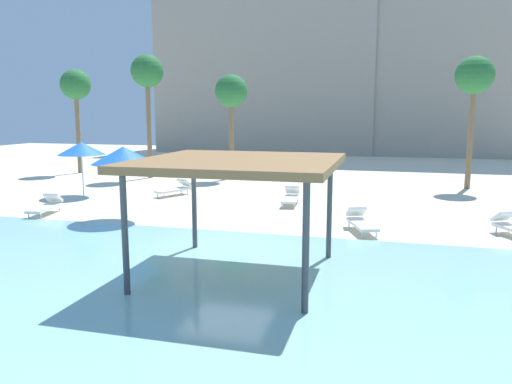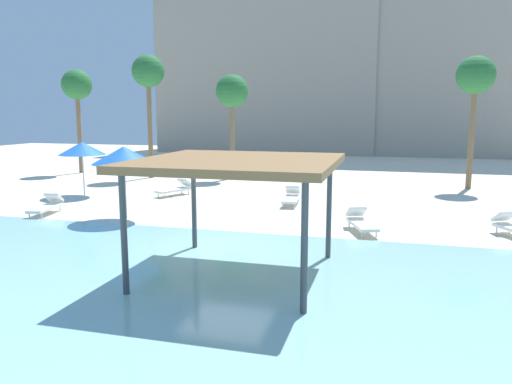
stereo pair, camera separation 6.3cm
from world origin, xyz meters
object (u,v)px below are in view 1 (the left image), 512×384
object	(u,v)px
palm_tree_1	(147,75)
palm_tree_3	(231,93)
beach_umbrella_blue_0	(81,148)
palm_tree_2	(474,79)
beach_umbrella_blue_1	(123,155)
palm_tree_0	(76,87)
lounge_chair_5	(291,197)
lounge_chair_4	(46,206)
lounge_chair_2	(176,188)
shade_pavilion	(239,166)
lounge_chair_0	(361,221)

from	to	relation	value
palm_tree_1	palm_tree_3	bearing A→B (deg)	10.40
beach_umbrella_blue_0	palm_tree_2	distance (m)	19.50
palm_tree_3	beach_umbrella_blue_1	bearing A→B (deg)	-91.11
palm_tree_0	palm_tree_1	xyz separation A→B (m)	(5.54, -0.97, 0.61)
beach_umbrella_blue_0	lounge_chair_5	world-z (taller)	beach_umbrella_blue_0
lounge_chair_4	palm_tree_2	xyz separation A→B (m)	(16.72, 11.19, 5.23)
lounge_chair_2	palm_tree_1	size ratio (longest dim) A/B	0.27
beach_umbrella_blue_0	lounge_chair_5	size ratio (longest dim) A/B	1.31
lounge_chair_5	palm_tree_0	world-z (taller)	palm_tree_0
lounge_chair_4	lounge_chair_5	xyz separation A→B (m)	(8.77, 4.44, 0.00)
beach_umbrella_blue_0	beach_umbrella_blue_1	distance (m)	6.29
lounge_chair_4	lounge_chair_5	size ratio (longest dim) A/B	1.02
shade_pavilion	lounge_chair_2	xyz separation A→B (m)	(-6.32, 10.33, -2.33)
shade_pavilion	beach_umbrella_blue_0	size ratio (longest dim) A/B	1.79
lounge_chair_0	lounge_chair_2	bearing A→B (deg)	-139.22
beach_umbrella_blue_1	lounge_chair_2	size ratio (longest dim) A/B	1.37
lounge_chair_4	palm_tree_0	world-z (taller)	palm_tree_0
lounge_chair_2	beach_umbrella_blue_0	bearing A→B (deg)	-48.45
beach_umbrella_blue_0	palm_tree_1	distance (m)	7.80
lounge_chair_2	palm_tree_1	world-z (taller)	palm_tree_1
beach_umbrella_blue_1	palm_tree_2	distance (m)	17.69
palm_tree_1	palm_tree_2	size ratio (longest dim) A/B	1.08
lounge_chair_4	palm_tree_0	size ratio (longest dim) A/B	0.30
beach_umbrella_blue_0	lounge_chair_0	xyz separation A→B (m)	(13.07, -3.78, -1.90)
palm_tree_1	lounge_chair_2	bearing A→B (deg)	-53.36
palm_tree_2	lounge_chair_2	bearing A→B (deg)	-156.84
lounge_chair_0	lounge_chair_5	size ratio (longest dim) A/B	1.03
lounge_chair_0	lounge_chair_4	bearing A→B (deg)	-108.32
palm_tree_3	shade_pavilion	bearing A→B (deg)	-71.56
lounge_chair_2	lounge_chair_5	bearing A→B (deg)	106.33
palm_tree_3	lounge_chair_0	bearing A→B (deg)	-54.48
lounge_chair_5	palm_tree_0	bearing A→B (deg)	-120.33
shade_pavilion	lounge_chair_4	xyz separation A→B (m)	(-9.33, 5.00, -2.33)
beach_umbrella_blue_0	lounge_chair_4	bearing A→B (deg)	-74.38
lounge_chair_2	lounge_chair_4	xyz separation A→B (m)	(-3.01, -5.33, 0.00)
palm_tree_1	lounge_chair_0	bearing A→B (deg)	-39.02
beach_umbrella_blue_1	palm_tree_0	size ratio (longest dim) A/B	0.41
beach_umbrella_blue_1	lounge_chair_2	xyz separation A→B (m)	(-0.49, 5.46, -2.05)
lounge_chair_2	lounge_chair_4	world-z (taller)	same
beach_umbrella_blue_1	lounge_chair_0	bearing A→B (deg)	3.09
lounge_chair_5	palm_tree_3	bearing A→B (deg)	-150.25
palm_tree_1	beach_umbrella_blue_1	bearing A→B (deg)	-67.22
lounge_chair_2	lounge_chair_4	size ratio (longest dim) A/B	1.00
lounge_chair_5	beach_umbrella_blue_1	bearing A→B (deg)	-53.66
beach_umbrella_blue_0	lounge_chair_2	bearing A→B (deg)	16.38
beach_umbrella_blue_1	beach_umbrella_blue_0	bearing A→B (deg)	137.69
beach_umbrella_blue_0	lounge_chair_0	world-z (taller)	beach_umbrella_blue_0
lounge_chair_4	lounge_chair_0	bearing A→B (deg)	80.83
beach_umbrella_blue_0	lounge_chair_2	distance (m)	4.74
lounge_chair_0	palm_tree_1	distance (m)	17.75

